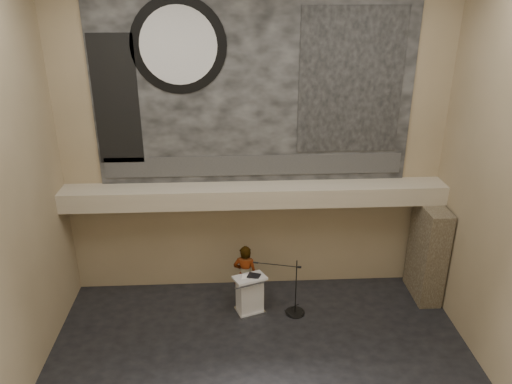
{
  "coord_description": "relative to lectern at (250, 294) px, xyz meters",
  "views": [
    {
      "loc": [
        -0.61,
        -8.34,
        8.16
      ],
      "look_at": [
        0.0,
        3.2,
        3.2
      ],
      "focal_mm": 35.0,
      "sensor_mm": 36.0,
      "label": 1
    }
  ],
  "objects": [
    {
      "name": "banner_text_strip",
      "position": [
        0.2,
        1.35,
        3.1
      ],
      "size": [
        7.76,
        0.02,
        0.55
      ],
      "primitive_type": "cube",
      "color": "#2E2E2E",
      "rests_on": "banner"
    },
    {
      "name": "wall_front",
      "position": [
        0.2,
        -6.58,
        3.7
      ],
      "size": [
        10.0,
        0.02,
        8.5
      ],
      "primitive_type": "cube",
      "color": "#867455",
      "rests_on": "floor"
    },
    {
      "name": "sprinkler_left",
      "position": [
        -1.4,
        0.97,
        2.12
      ],
      "size": [
        0.04,
        0.04,
        0.06
      ],
      "primitive_type": "cylinder",
      "color": "#B2893D",
      "rests_on": "soffit"
    },
    {
      "name": "banner_clock_rim",
      "position": [
        -1.6,
        1.35,
        6.15
      ],
      "size": [
        2.3,
        0.02,
        2.3
      ],
      "primitive_type": "cylinder",
      "rotation": [
        1.57,
        0.0,
        0.0
      ],
      "color": "black",
      "rests_on": "banner"
    },
    {
      "name": "banner_brick_print",
      "position": [
        -3.2,
        1.35,
        4.85
      ],
      "size": [
        1.1,
        0.02,
        3.2
      ],
      "primitive_type": "cube",
      "color": "black",
      "rests_on": "banner"
    },
    {
      "name": "stone_pier",
      "position": [
        4.85,
        0.57,
        0.8
      ],
      "size": [
        0.6,
        1.4,
        2.7
      ],
      "primitive_type": "cube",
      "color": "#413728",
      "rests_on": "floor"
    },
    {
      "name": "papers",
      "position": [
        -0.1,
        -0.04,
        0.55
      ],
      "size": [
        0.24,
        0.31,
        0.0
      ],
      "primitive_type": "cube",
      "rotation": [
        0.0,
        0.0,
        -0.14
      ],
      "color": "white",
      "rests_on": "lectern"
    },
    {
      "name": "banner_clock_face",
      "position": [
        -1.6,
        1.33,
        6.15
      ],
      "size": [
        1.84,
        0.02,
        1.84
      ],
      "primitive_type": "cylinder",
      "rotation": [
        1.57,
        0.0,
        0.0
      ],
      "color": "silver",
      "rests_on": "banner"
    },
    {
      "name": "speaker_person",
      "position": [
        -0.1,
        0.45,
        0.32
      ],
      "size": [
        0.7,
        0.53,
        1.74
      ],
      "primitive_type": "imported",
      "rotation": [
        0.0,
        0.0,
        2.95
      ],
      "color": "white",
      "rests_on": "floor"
    },
    {
      "name": "lectern",
      "position": [
        0.0,
        0.0,
        0.0
      ],
      "size": [
        0.94,
        0.8,
        1.14
      ],
      "rotation": [
        0.0,
        0.0,
        0.34
      ],
      "color": "silver",
      "rests_on": "floor"
    },
    {
      "name": "mic_stand",
      "position": [
        1.16,
        -0.1,
        -0.33
      ],
      "size": [
        1.35,
        0.55,
        1.6
      ],
      "rotation": [
        0.0,
        0.0,
        -0.25
      ],
      "color": "black",
      "rests_on": "floor"
    },
    {
      "name": "floor",
      "position": [
        0.2,
        -2.58,
        -0.55
      ],
      "size": [
        10.0,
        10.0,
        0.0
      ],
      "primitive_type": "plane",
      "color": "black",
      "rests_on": "ground"
    },
    {
      "name": "sprinkler_right",
      "position": [
        2.1,
        0.97,
        2.12
      ],
      "size": [
        0.04,
        0.04,
        0.06
      ],
      "primitive_type": "cylinder",
      "color": "#B2893D",
      "rests_on": "soffit"
    },
    {
      "name": "banner",
      "position": [
        0.2,
        1.39,
        5.15
      ],
      "size": [
        8.0,
        0.05,
        5.0
      ],
      "primitive_type": "cube",
      "color": "black",
      "rests_on": "wall_back"
    },
    {
      "name": "binder",
      "position": [
        0.11,
        0.0,
        0.56
      ],
      "size": [
        0.38,
        0.35,
        0.04
      ],
      "primitive_type": "cube",
      "rotation": [
        0.0,
        0.0,
        -0.35
      ],
      "color": "black",
      "rests_on": "lectern"
    },
    {
      "name": "soffit",
      "position": [
        0.2,
        1.02,
        2.4
      ],
      "size": [
        10.0,
        0.8,
        0.5
      ],
      "primitive_type": "cube",
      "color": "tan",
      "rests_on": "wall_back"
    },
    {
      "name": "banner_building_print",
      "position": [
        2.6,
        1.35,
        5.25
      ],
      "size": [
        2.6,
        0.02,
        3.6
      ],
      "primitive_type": "cube",
      "color": "black",
      "rests_on": "banner"
    },
    {
      "name": "wall_back",
      "position": [
        0.2,
        1.42,
        3.7
      ],
      "size": [
        10.0,
        0.02,
        8.5
      ],
      "primitive_type": "cube",
      "color": "#867455",
      "rests_on": "floor"
    }
  ]
}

